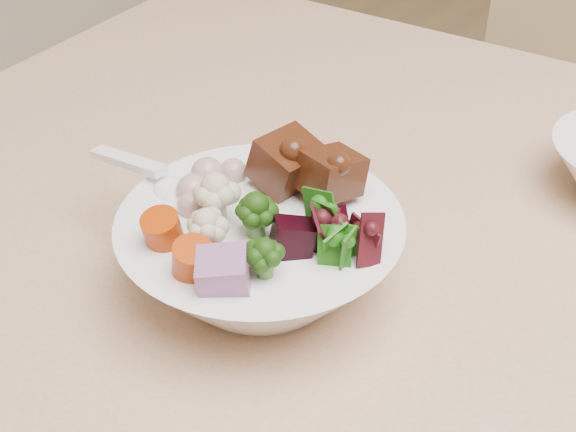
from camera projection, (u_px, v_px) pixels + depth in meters
The scene contains 2 objects.
food_bowl at pixel (263, 248), 0.60m from camera, with size 0.21×0.21×0.12m.
soup_spoon at pixel (164, 184), 0.63m from camera, with size 0.12×0.03×0.02m.
Camera 1 is at (-0.38, -0.45, 1.24)m, focal length 50.00 mm.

